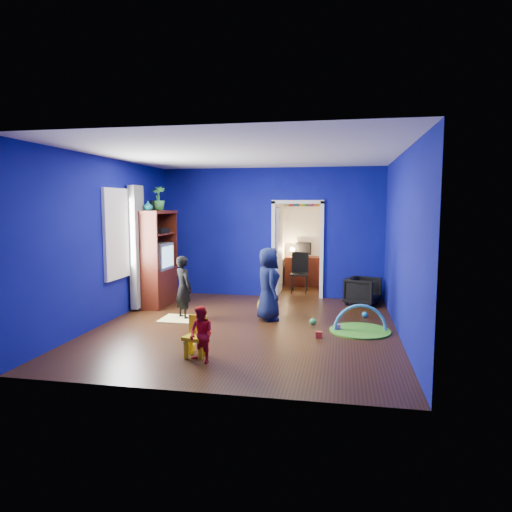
% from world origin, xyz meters
% --- Properties ---
extents(floor, '(5.00, 5.50, 0.01)m').
position_xyz_m(floor, '(0.00, 0.00, 0.00)').
color(floor, black).
rests_on(floor, ground).
extents(ceiling, '(5.00, 5.50, 0.01)m').
position_xyz_m(ceiling, '(0.00, 0.00, 2.90)').
color(ceiling, white).
rests_on(ceiling, wall_back).
extents(wall_back, '(5.00, 0.02, 2.90)m').
position_xyz_m(wall_back, '(0.00, 2.75, 1.45)').
color(wall_back, '#090C6B').
rests_on(wall_back, floor).
extents(wall_front, '(5.00, 0.02, 2.90)m').
position_xyz_m(wall_front, '(0.00, -2.75, 1.45)').
color(wall_front, '#090C6B').
rests_on(wall_front, floor).
extents(wall_left, '(0.02, 5.50, 2.90)m').
position_xyz_m(wall_left, '(-2.50, 0.00, 1.45)').
color(wall_left, '#090C6B').
rests_on(wall_left, floor).
extents(wall_right, '(0.02, 5.50, 2.90)m').
position_xyz_m(wall_right, '(2.50, 0.00, 1.45)').
color(wall_right, '#090C6B').
rests_on(wall_right, floor).
extents(alcove, '(1.00, 1.75, 2.50)m').
position_xyz_m(alcove, '(0.60, 3.62, 1.25)').
color(alcove, silver).
rests_on(alcove, floor).
extents(armchair, '(0.82, 0.81, 0.57)m').
position_xyz_m(armchair, '(2.02, 2.20, 0.29)').
color(armchair, black).
rests_on(armchair, floor).
extents(child_black, '(0.50, 0.48, 1.16)m').
position_xyz_m(child_black, '(-1.24, 0.37, 0.58)').
color(child_black, black).
rests_on(child_black, floor).
extents(child_navy, '(0.64, 0.76, 1.32)m').
position_xyz_m(child_navy, '(0.29, 0.59, 0.66)').
color(child_navy, '#0F1739').
rests_on(child_navy, floor).
extents(toddler_red, '(0.46, 0.43, 0.75)m').
position_xyz_m(toddler_red, '(-0.22, -1.80, 0.38)').
color(toddler_red, red).
rests_on(toddler_red, floor).
extents(vase, '(0.23, 0.23, 0.19)m').
position_xyz_m(vase, '(-2.20, 1.09, 2.06)').
color(vase, '#0C5266').
rests_on(vase, tv_armoire).
extents(potted_plant, '(0.31, 0.31, 0.50)m').
position_xyz_m(potted_plant, '(-2.20, 1.61, 2.21)').
color(potted_plant, '#318837').
rests_on(potted_plant, tv_armoire).
extents(tv_armoire, '(0.58, 1.14, 1.96)m').
position_xyz_m(tv_armoire, '(-2.20, 1.39, 0.98)').
color(tv_armoire, '#3C190A').
rests_on(tv_armoire, floor).
extents(crt_tv, '(0.46, 0.70, 0.54)m').
position_xyz_m(crt_tv, '(-2.16, 1.39, 1.02)').
color(crt_tv, silver).
rests_on(crt_tv, tv_armoire).
extents(yellow_blanket, '(0.75, 0.60, 0.03)m').
position_xyz_m(yellow_blanket, '(-1.24, 0.27, 0.01)').
color(yellow_blanket, '#F2E07A').
rests_on(yellow_blanket, floor).
extents(hopper_ball, '(0.40, 0.40, 0.40)m').
position_xyz_m(hopper_ball, '(0.24, 0.84, 0.20)').
color(hopper_ball, yellow).
rests_on(hopper_ball, floor).
extents(kid_chair, '(0.34, 0.34, 0.50)m').
position_xyz_m(kid_chair, '(-0.37, -1.60, 0.25)').
color(kid_chair, yellow).
rests_on(kid_chair, floor).
extents(play_mat, '(0.99, 0.99, 0.03)m').
position_xyz_m(play_mat, '(1.90, 0.11, 0.01)').
color(play_mat, green).
rests_on(play_mat, floor).
extents(toy_arch, '(0.88, 0.18, 0.88)m').
position_xyz_m(toy_arch, '(1.90, 0.11, 0.02)').
color(toy_arch, '#3F8CD8').
rests_on(toy_arch, floor).
extents(window_left, '(0.03, 0.95, 1.55)m').
position_xyz_m(window_left, '(-2.48, 0.35, 1.55)').
color(window_left, white).
rests_on(window_left, wall_left).
extents(curtain, '(0.14, 0.42, 2.40)m').
position_xyz_m(curtain, '(-2.37, 0.90, 1.25)').
color(curtain, slate).
rests_on(curtain, floor).
extents(doorway, '(1.16, 0.10, 2.10)m').
position_xyz_m(doorway, '(0.60, 2.75, 1.05)').
color(doorway, white).
rests_on(doorway, floor).
extents(study_desk, '(0.88, 0.44, 0.75)m').
position_xyz_m(study_desk, '(0.60, 4.26, 0.38)').
color(study_desk, '#3D140A').
rests_on(study_desk, floor).
extents(desk_monitor, '(0.40, 0.05, 0.32)m').
position_xyz_m(desk_monitor, '(0.60, 4.38, 0.95)').
color(desk_monitor, black).
rests_on(desk_monitor, study_desk).
extents(desk_lamp, '(0.14, 0.14, 0.14)m').
position_xyz_m(desk_lamp, '(0.32, 4.32, 0.93)').
color(desk_lamp, '#FFD88C').
rests_on(desk_lamp, study_desk).
extents(folding_chair, '(0.40, 0.40, 0.92)m').
position_xyz_m(folding_chair, '(0.60, 3.30, 0.46)').
color(folding_chair, black).
rests_on(folding_chair, floor).
extents(book_shelf, '(0.88, 0.24, 0.04)m').
position_xyz_m(book_shelf, '(0.60, 4.37, 2.02)').
color(book_shelf, white).
rests_on(book_shelf, study_desk).
extents(toy_0, '(0.10, 0.08, 0.10)m').
position_xyz_m(toy_0, '(1.25, -0.39, 0.05)').
color(toy_0, red).
rests_on(toy_0, floor).
extents(toy_1, '(0.11, 0.11, 0.11)m').
position_xyz_m(toy_1, '(2.02, 1.10, 0.06)').
color(toy_1, '#26AADA').
rests_on(toy_1, floor).
extents(toy_2, '(0.10, 0.08, 0.10)m').
position_xyz_m(toy_2, '(-0.51, -1.37, 0.05)').
color(toy_2, '#FFB70D').
rests_on(toy_2, floor).
extents(toy_3, '(0.11, 0.11, 0.11)m').
position_xyz_m(toy_3, '(1.10, 0.42, 0.06)').
color(toy_3, '#35BC60').
rests_on(toy_3, floor).
extents(toy_4, '(0.10, 0.08, 0.10)m').
position_xyz_m(toy_4, '(1.54, 0.09, 0.05)').
color(toy_4, '#DA52D7').
rests_on(toy_4, floor).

